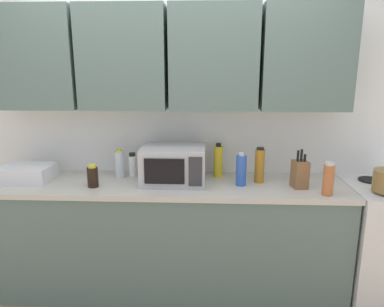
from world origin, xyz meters
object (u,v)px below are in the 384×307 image
(bottle_spice_jar, at_px, (328,179))
(bottle_clear_tall, at_px, (120,164))
(knife_block, at_px, (300,174))
(bottle_white_jar, at_px, (133,165))
(bottle_yellow_mustard, at_px, (218,161))
(bottle_blue_cleaner, at_px, (241,170))
(microwave, at_px, (174,165))
(bottle_soy_dark, at_px, (93,177))
(bottle_amber_vinegar, at_px, (260,165))
(dish_rack, at_px, (27,173))

(bottle_spice_jar, bearing_deg, bottle_clear_tall, 167.43)
(knife_block, xyz_separation_m, bottle_white_jar, (-1.28, 0.22, -0.01))
(bottle_yellow_mustard, height_order, bottle_blue_cleaner, bottle_yellow_mustard)
(microwave, distance_m, bottle_clear_tall, 0.46)
(bottle_white_jar, distance_m, bottle_blue_cleaner, 0.88)
(bottle_yellow_mustard, height_order, bottle_clear_tall, bottle_yellow_mustard)
(bottle_yellow_mustard, xyz_separation_m, bottle_clear_tall, (-0.79, -0.05, -0.02))
(bottle_soy_dark, bearing_deg, bottle_spice_jar, -3.22)
(knife_block, relative_size, bottle_white_jar, 1.49)
(bottle_yellow_mustard, bearing_deg, bottle_blue_cleaner, -52.09)
(bottle_blue_cleaner, bearing_deg, knife_block, -4.14)
(microwave, bearing_deg, knife_block, -4.64)
(bottle_amber_vinegar, height_order, bottle_spice_jar, bottle_amber_vinegar)
(bottle_soy_dark, bearing_deg, microwave, 12.94)
(bottle_soy_dark, bearing_deg, dish_rack, 167.56)
(bottle_amber_vinegar, relative_size, bottle_soy_dark, 1.61)
(microwave, xyz_separation_m, bottle_soy_dark, (-0.58, -0.13, -0.06))
(microwave, height_order, bottle_yellow_mustard, microwave)
(knife_block, xyz_separation_m, bottle_soy_dark, (-1.52, -0.06, -0.02))
(bottle_amber_vinegar, relative_size, bottle_clear_tall, 1.18)
(dish_rack, distance_m, bottle_blue_cleaner, 1.65)
(bottle_blue_cleaner, bearing_deg, bottle_clear_tall, 170.56)
(bottle_clear_tall, distance_m, bottle_blue_cleaner, 0.97)
(bottle_amber_vinegar, bearing_deg, microwave, -176.86)
(microwave, bearing_deg, bottle_white_jar, 157.48)
(dish_rack, relative_size, bottle_spice_jar, 1.61)
(bottle_white_jar, relative_size, bottle_amber_vinegar, 0.71)
(bottle_amber_vinegar, bearing_deg, bottle_blue_cleaner, -151.01)
(bottle_clear_tall, bearing_deg, dish_rack, -169.88)
(knife_block, bearing_deg, bottle_soy_dark, -177.79)
(bottle_amber_vinegar, relative_size, bottle_blue_cleaner, 1.08)
(bottle_amber_vinegar, xyz_separation_m, bottle_clear_tall, (-1.10, 0.08, -0.02))
(dish_rack, height_order, bottle_amber_vinegar, bottle_amber_vinegar)
(bottle_soy_dark, bearing_deg, bottle_white_jar, 49.43)
(microwave, relative_size, dish_rack, 1.26)
(bottle_spice_jar, bearing_deg, microwave, 168.14)
(bottle_soy_dark, xyz_separation_m, bottle_blue_cleaner, (1.09, 0.09, 0.04))
(dish_rack, bearing_deg, knife_block, -1.78)
(knife_block, height_order, bottle_clear_tall, knife_block)
(bottle_yellow_mustard, relative_size, bottle_spice_jar, 1.17)
(dish_rack, xyz_separation_m, bottle_blue_cleaner, (1.65, -0.03, 0.06))
(bottle_white_jar, bearing_deg, bottle_clear_tall, -162.76)
(bottle_spice_jar, relative_size, bottle_blue_cleaner, 0.94)
(microwave, xyz_separation_m, knife_block, (0.93, -0.08, -0.04))
(bottle_soy_dark, height_order, bottle_blue_cleaner, bottle_blue_cleaner)
(microwave, relative_size, bottle_white_jar, 2.48)
(knife_block, height_order, bottle_spice_jar, knife_block)
(dish_rack, height_order, bottle_blue_cleaner, bottle_blue_cleaner)
(bottle_soy_dark, relative_size, bottle_blue_cleaner, 0.67)
(bottle_yellow_mustard, xyz_separation_m, bottle_blue_cleaner, (0.16, -0.21, -0.01))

